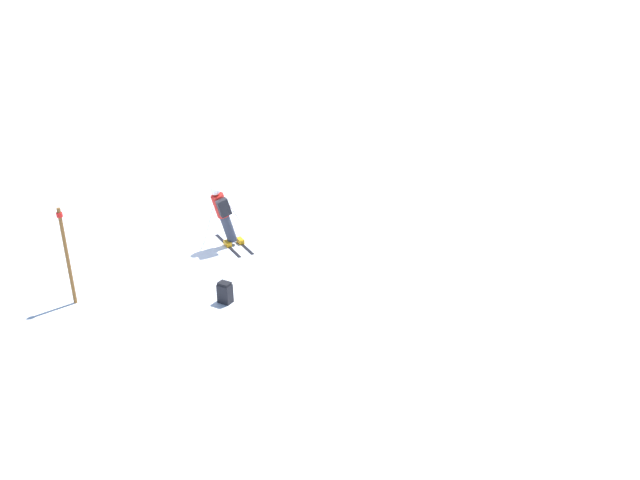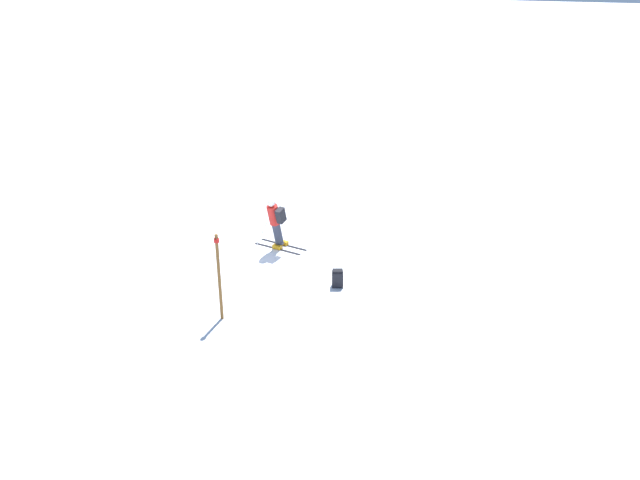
# 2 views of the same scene
# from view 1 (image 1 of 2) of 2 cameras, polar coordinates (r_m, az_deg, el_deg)

# --- Properties ---
(ground_plane) EXTENTS (300.00, 300.00, 0.00)m
(ground_plane) POSITION_cam_1_polar(r_m,az_deg,el_deg) (16.41, -11.49, -1.36)
(ground_plane) COLOR white
(skier) EXTENTS (1.28, 1.69, 1.77)m
(skier) POSITION_cam_1_polar(r_m,az_deg,el_deg) (16.35, -8.83, 2.47)
(skier) COLOR black
(skier) RESTS_ON ground
(spare_backpack) EXTENTS (0.33, 0.37, 0.50)m
(spare_backpack) POSITION_cam_1_polar(r_m,az_deg,el_deg) (13.98, -8.68, -4.78)
(spare_backpack) COLOR black
(spare_backpack) RESTS_ON ground
(trail_marker) EXTENTS (0.13, 0.13, 2.26)m
(trail_marker) POSITION_cam_1_polar(r_m,az_deg,el_deg) (14.41, -22.16, -1.09)
(trail_marker) COLOR brown
(trail_marker) RESTS_ON ground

